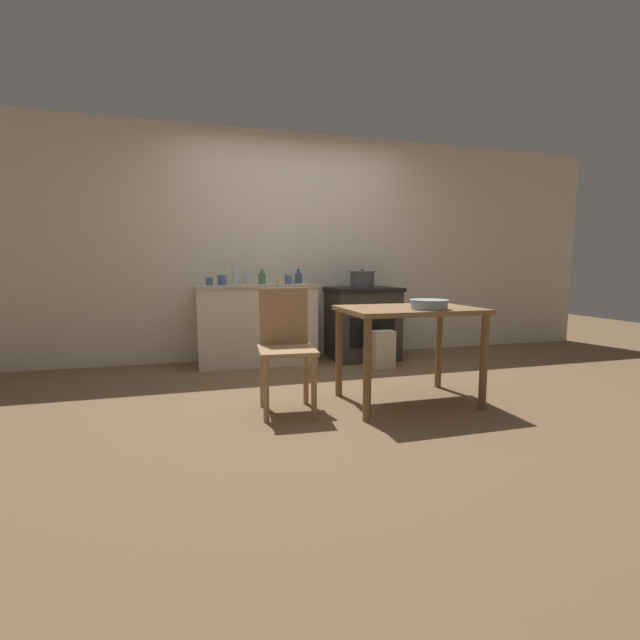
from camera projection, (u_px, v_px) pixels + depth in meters
ground_plane at (334, 392)px, 3.59m from camera, size 14.00×14.00×0.00m
wall_back at (293, 248)px, 4.95m from camera, size 8.00×0.07×2.55m
counter_cabinet at (257, 324)px, 4.64m from camera, size 1.27×0.56×0.86m
stove at (362, 323)px, 4.92m from camera, size 0.78×0.66×0.82m
work_table at (409, 322)px, 3.26m from camera, size 1.01×0.71×0.74m
chair at (286, 345)px, 3.11m from camera, size 0.43×0.43×0.89m
flour_sack at (383, 349)px, 4.46m from camera, size 0.22×0.15×0.39m
stock_pot at (362, 279)px, 4.87m from camera, size 0.29×0.29×0.21m
mixing_bowl_large at (429, 304)px, 3.09m from camera, size 0.28×0.28×0.07m
bottle_far_left at (235, 275)px, 4.59m from camera, size 0.06×0.06×0.25m
bottle_left at (298, 278)px, 4.88m from camera, size 0.08×0.08×0.16m
bottle_mid_left at (248, 278)px, 4.72m from camera, size 0.07×0.07×0.18m
bottle_center_left at (262, 278)px, 4.65m from camera, size 0.08×0.08×0.17m
cup_center at (222, 280)px, 4.40m from camera, size 0.09×0.09×0.10m
cup_center_right at (209, 281)px, 4.41m from camera, size 0.07×0.07×0.08m
cup_mid_right at (288, 280)px, 4.65m from camera, size 0.07×0.07×0.10m
cup_right at (279, 281)px, 4.46m from camera, size 0.07×0.07×0.08m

